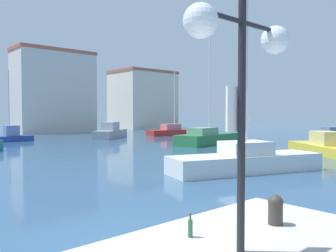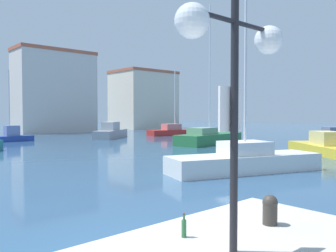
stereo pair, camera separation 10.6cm
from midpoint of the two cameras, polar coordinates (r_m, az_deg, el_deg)
name	(u,v)px [view 2 (the right image)]	position (r m, az deg, el deg)	size (l,w,h in m)	color
water	(137,145)	(31.79, -5.07, -3.09)	(160.00, 160.00, 0.00)	#2D5175
lamppost	(235,45)	(4.51, 11.52, 12.79)	(1.90, 0.39, 4.14)	black
bottle	(184,228)	(5.14, 3.24, -16.27)	(0.07, 0.07, 0.35)	#2D6B3D
mooring_bollard	(270,209)	(5.88, 16.86, -12.82)	(0.24, 0.24, 0.47)	#38332D
sailboat_white_far_right	(245,160)	(17.46, 12.61, -5.40)	(8.02, 4.52, 12.46)	white
sailboat_red_inner_mooring	(174,131)	(45.72, 1.08, -0.83)	(7.55, 3.73, 8.62)	#B22823
motorboat_yellow_outer_mooring	(324,146)	(27.15, 24.30, -3.06)	(6.02, 6.99, 1.60)	gold
motorboat_grey_behind_lamppost	(111,132)	(41.06, -9.26, -1.02)	(6.57, 5.88, 1.87)	gray
sailboat_blue_distant_north	(10,136)	(38.89, -24.33, -1.49)	(4.58, 1.73, 7.24)	#233D93
sailboat_green_mid_harbor	(209,137)	(32.67, 6.75, -1.85)	(8.24, 3.84, 12.95)	#28703D
yacht_club	(55,91)	(55.57, -17.97, 5.41)	(11.69, 5.49, 12.37)	beige
harbor_office	(144,100)	(67.67, -3.98, 4.30)	(11.10, 8.64, 10.97)	beige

